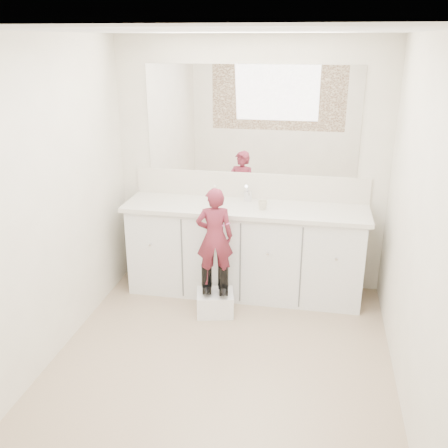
# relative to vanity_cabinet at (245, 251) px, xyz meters

# --- Properties ---
(floor) EXTENTS (3.00, 3.00, 0.00)m
(floor) POSITION_rel_vanity_cabinet_xyz_m (0.00, -1.23, -0.42)
(floor) COLOR #957C62
(floor) RESTS_ON ground
(ceiling) EXTENTS (3.00, 3.00, 0.00)m
(ceiling) POSITION_rel_vanity_cabinet_xyz_m (0.00, -1.23, 1.97)
(ceiling) COLOR white
(ceiling) RESTS_ON wall_back
(wall_back) EXTENTS (2.60, 0.00, 2.60)m
(wall_back) POSITION_rel_vanity_cabinet_xyz_m (0.00, 0.27, 0.77)
(wall_back) COLOR beige
(wall_back) RESTS_ON floor
(wall_front) EXTENTS (2.60, 0.00, 2.60)m
(wall_front) POSITION_rel_vanity_cabinet_xyz_m (0.00, -2.73, 0.77)
(wall_front) COLOR beige
(wall_front) RESTS_ON floor
(wall_left) EXTENTS (0.00, 3.00, 3.00)m
(wall_left) POSITION_rel_vanity_cabinet_xyz_m (-1.30, -1.23, 0.78)
(wall_left) COLOR beige
(wall_left) RESTS_ON floor
(wall_right) EXTENTS (0.00, 3.00, 3.00)m
(wall_right) POSITION_rel_vanity_cabinet_xyz_m (1.30, -1.23, 0.78)
(wall_right) COLOR beige
(wall_right) RESTS_ON floor
(vanity_cabinet) EXTENTS (2.20, 0.55, 0.85)m
(vanity_cabinet) POSITION_rel_vanity_cabinet_xyz_m (0.00, 0.00, 0.00)
(vanity_cabinet) COLOR silver
(vanity_cabinet) RESTS_ON floor
(countertop) EXTENTS (2.28, 0.58, 0.04)m
(countertop) POSITION_rel_vanity_cabinet_xyz_m (0.00, -0.01, 0.45)
(countertop) COLOR beige
(countertop) RESTS_ON vanity_cabinet
(backsplash) EXTENTS (2.28, 0.03, 0.25)m
(backsplash) POSITION_rel_vanity_cabinet_xyz_m (0.00, 0.26, 0.59)
(backsplash) COLOR beige
(backsplash) RESTS_ON countertop
(mirror) EXTENTS (2.00, 0.02, 1.00)m
(mirror) POSITION_rel_vanity_cabinet_xyz_m (0.00, 0.26, 1.22)
(mirror) COLOR white
(mirror) RESTS_ON wall_back
(dot_panel) EXTENTS (2.00, 0.01, 1.20)m
(dot_panel) POSITION_rel_vanity_cabinet_xyz_m (0.00, -2.71, 1.22)
(dot_panel) COLOR #472819
(dot_panel) RESTS_ON wall_front
(faucet) EXTENTS (0.08, 0.08, 0.10)m
(faucet) POSITION_rel_vanity_cabinet_xyz_m (0.00, 0.15, 0.52)
(faucet) COLOR silver
(faucet) RESTS_ON countertop
(cup) EXTENTS (0.09, 0.09, 0.08)m
(cup) POSITION_rel_vanity_cabinet_xyz_m (0.17, -0.08, 0.51)
(cup) COLOR beige
(cup) RESTS_ON countertop
(soap_bottle) EXTENTS (0.09, 0.10, 0.18)m
(soap_bottle) POSITION_rel_vanity_cabinet_xyz_m (-0.29, 0.00, 0.56)
(soap_bottle) COLOR beige
(soap_bottle) RESTS_ON countertop
(step_stool) EXTENTS (0.38, 0.34, 0.21)m
(step_stool) POSITION_rel_vanity_cabinet_xyz_m (-0.20, -0.48, -0.32)
(step_stool) COLOR silver
(step_stool) RESTS_ON floor
(boot_left) EXTENTS (0.14, 0.20, 0.27)m
(boot_left) POSITION_rel_vanity_cabinet_xyz_m (-0.27, -0.48, -0.08)
(boot_left) COLOR black
(boot_left) RESTS_ON step_stool
(boot_right) EXTENTS (0.14, 0.20, 0.27)m
(boot_right) POSITION_rel_vanity_cabinet_xyz_m (-0.12, -0.48, -0.08)
(boot_right) COLOR black
(boot_right) RESTS_ON step_stool
(toddler) EXTENTS (0.36, 0.28, 0.88)m
(toddler) POSITION_rel_vanity_cabinet_xyz_m (-0.20, -0.48, 0.32)
(toddler) COLOR #9E3049
(toddler) RESTS_ON step_stool
(toothbrush) EXTENTS (0.13, 0.04, 0.06)m
(toothbrush) POSITION_rel_vanity_cabinet_xyz_m (-0.13, -0.48, 0.43)
(toothbrush) COLOR #DC5599
(toothbrush) RESTS_ON toddler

